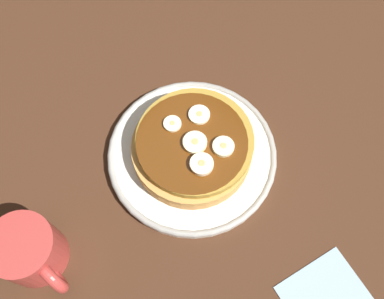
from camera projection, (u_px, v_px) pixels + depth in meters
ground_plane at (192, 161)px, 69.67cm from camera, size 140.00×140.00×3.00cm
plate at (192, 154)px, 67.44cm from camera, size 26.20×26.20×1.77cm
pancake_stack at (192, 145)px, 65.23cm from camera, size 18.68×18.73×4.26cm
banana_slice_0 at (193, 145)px, 62.54cm from camera, size 3.53×3.53×0.94cm
banana_slice_1 at (202, 164)px, 61.21cm from camera, size 3.39×3.39×1.06cm
banana_slice_2 at (223, 147)px, 62.43cm from camera, size 3.18×3.18×0.89cm
banana_slice_3 at (171, 125)px, 63.97cm from camera, size 2.67×2.67×0.68cm
banana_slice_4 at (199, 115)px, 64.69cm from camera, size 3.21×3.21×0.71cm
coffee_mug at (30, 252)px, 57.98cm from camera, size 12.15×8.85×8.19cm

